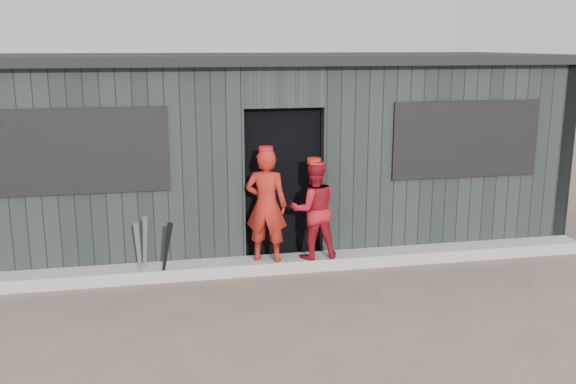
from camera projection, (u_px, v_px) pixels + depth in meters
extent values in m
plane|color=brown|center=(324.00, 331.00, 6.32)|extent=(80.00, 80.00, 0.00)
cube|color=#A8A8A3|center=(288.00, 263.00, 8.04)|extent=(8.00, 0.36, 0.15)
cone|color=gray|center=(145.00, 249.00, 7.51)|extent=(0.13, 0.36, 0.84)
cone|color=gray|center=(139.00, 253.00, 7.44)|extent=(0.10, 0.25, 0.79)
cone|color=black|center=(166.00, 253.00, 7.45)|extent=(0.21, 0.36, 0.79)
imported|color=#AA1F14|center=(266.00, 205.00, 7.78)|extent=(0.59, 0.49, 1.40)
imported|color=#AB1522|center=(314.00, 209.00, 7.90)|extent=(0.61, 0.49, 1.24)
imported|color=silver|center=(295.00, 212.00, 8.58)|extent=(0.57, 0.40, 1.12)
cube|color=black|center=(265.00, 153.00, 9.39)|extent=(7.60, 2.70, 2.20)
cube|color=#272E2C|center=(97.00, 174.00, 7.60)|extent=(3.50, 0.20, 2.50)
cube|color=#282F2C|center=(450.00, 161.00, 8.48)|extent=(3.50, 0.20, 2.50)
cube|color=#2B3331|center=(283.00, 87.00, 7.81)|extent=(1.00, 0.20, 0.50)
cube|color=#29312F|center=(508.00, 142.00, 10.13)|extent=(0.20, 3.00, 2.50)
cube|color=#272F2D|center=(251.00, 137.00, 10.71)|extent=(8.00, 0.20, 2.50)
cube|color=black|center=(264.00, 58.00, 9.08)|extent=(8.30, 3.30, 0.12)
cube|color=black|center=(81.00, 151.00, 7.39)|extent=(2.00, 0.04, 1.00)
cube|color=black|center=(466.00, 139.00, 8.32)|extent=(2.00, 0.04, 1.00)
cube|color=black|center=(251.00, 155.00, 8.37)|extent=(0.23, 0.23, 0.91)
cube|color=black|center=(291.00, 156.00, 8.53)|extent=(0.27, 0.24, 0.95)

